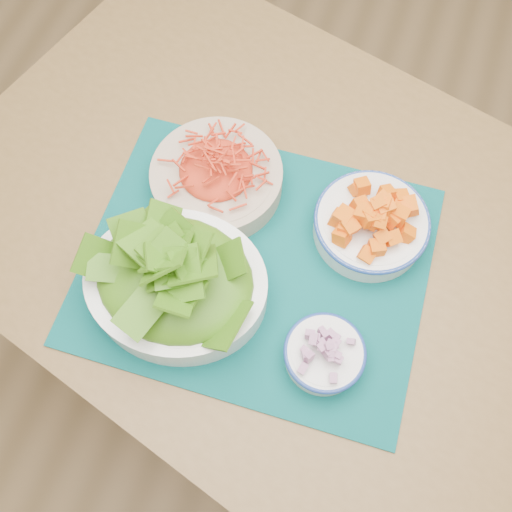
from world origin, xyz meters
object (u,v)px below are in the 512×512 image
Objects in this scene: squash_bowl at (372,220)px; carrot_bowl at (216,174)px; onion_bowl at (325,353)px; lettuce_bowl at (175,278)px; placemat at (256,264)px; table at (291,257)px.

carrot_bowl is at bearing 180.00° from squash_bowl.
onion_bowl is at bearing -41.84° from carrot_bowl.
lettuce_bowl is (0.01, -0.20, 0.02)m from carrot_bowl.
placemat is 0.19m from squash_bowl.
table is 10.64× the size of onion_bowl.
squash_bowl is (0.11, 0.04, 0.15)m from table.
onion_bowl reaches higher than placemat.
table is at bearing -14.42° from carrot_bowl.
carrot_bowl is at bearing -178.56° from table.
carrot_bowl reaches higher than placemat.
squash_bowl reaches higher than placemat.
squash_bowl is at bearing 31.35° from lettuce_bowl.
placemat reaches higher than table.
carrot_bowl reaches higher than onion_bowl.
onion_bowl is at bearing -45.26° from table.
lettuce_bowl is (-0.13, -0.16, 0.17)m from table.
squash_bowl is (0.15, 0.11, 0.04)m from placemat.
squash_bowl is at bearing 87.26° from onion_bowl.
onion_bowl is at bearing -92.74° from squash_bowl.
lettuce_bowl is (-0.25, -0.20, 0.02)m from squash_bowl.
placemat is at bearing -46.38° from carrot_bowl.
lettuce_bowl is at bearing -141.00° from placemat.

